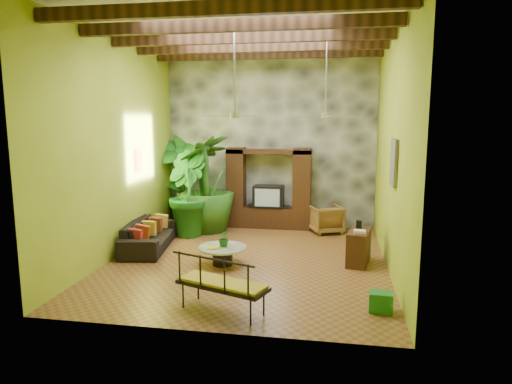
% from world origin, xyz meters
% --- Properties ---
extents(ground, '(7.00, 7.00, 0.00)m').
position_xyz_m(ground, '(0.00, 0.00, 0.00)').
color(ground, brown).
rests_on(ground, ground).
extents(ceiling, '(6.00, 7.00, 0.02)m').
position_xyz_m(ceiling, '(0.00, 0.00, 5.00)').
color(ceiling, silver).
rests_on(ceiling, back_wall).
extents(back_wall, '(6.00, 0.02, 5.00)m').
position_xyz_m(back_wall, '(0.00, 3.50, 2.50)').
color(back_wall, olive).
rests_on(back_wall, ground).
extents(left_wall, '(0.02, 7.00, 5.00)m').
position_xyz_m(left_wall, '(-3.00, 0.00, 2.50)').
color(left_wall, olive).
rests_on(left_wall, ground).
extents(right_wall, '(0.02, 7.00, 5.00)m').
position_xyz_m(right_wall, '(3.00, 0.00, 2.50)').
color(right_wall, olive).
rests_on(right_wall, ground).
extents(stone_accent_wall, '(5.98, 0.10, 4.98)m').
position_xyz_m(stone_accent_wall, '(0.00, 3.44, 2.50)').
color(stone_accent_wall, '#3C3F44').
rests_on(stone_accent_wall, ground).
extents(ceiling_beams, '(5.95, 5.36, 0.22)m').
position_xyz_m(ceiling_beams, '(0.00, 0.00, 4.78)').
color(ceiling_beams, '#3F2214').
rests_on(ceiling_beams, ceiling).
extents(entertainment_center, '(2.40, 0.55, 2.30)m').
position_xyz_m(entertainment_center, '(0.00, 3.14, 0.97)').
color(entertainment_center, black).
rests_on(entertainment_center, ground).
extents(ceiling_fan_front, '(1.28, 1.28, 1.86)m').
position_xyz_m(ceiling_fan_front, '(-0.20, -0.40, 3.40)').
color(ceiling_fan_front, '#A6A6AA').
rests_on(ceiling_fan_front, ceiling).
extents(ceiling_fan_back, '(1.28, 1.28, 1.86)m').
position_xyz_m(ceiling_fan_back, '(1.60, 1.20, 3.40)').
color(ceiling_fan_back, '#A6A6AA').
rests_on(ceiling_fan_back, ceiling).
extents(wall_art_mask, '(0.06, 0.32, 0.55)m').
position_xyz_m(wall_art_mask, '(-2.96, 1.00, 2.10)').
color(wall_art_mask, gold).
rests_on(wall_art_mask, left_wall).
extents(wall_art_painting, '(0.06, 0.70, 0.90)m').
position_xyz_m(wall_art_painting, '(2.96, -0.60, 2.30)').
color(wall_art_painting, '#286895').
rests_on(wall_art_painting, right_wall).
extents(sofa, '(1.25, 2.43, 0.68)m').
position_xyz_m(sofa, '(-2.56, 0.53, 0.34)').
color(sofa, black).
rests_on(sofa, ground).
extents(wicker_armchair, '(1.06, 1.07, 0.75)m').
position_xyz_m(wicker_armchair, '(1.66, 2.80, 0.38)').
color(wicker_armchair, olive).
rests_on(wicker_armchair, ground).
extents(tall_plant_a, '(1.74, 1.47, 2.80)m').
position_xyz_m(tall_plant_a, '(-2.62, 3.15, 1.40)').
color(tall_plant_a, '#1E671B').
rests_on(tall_plant_a, ground).
extents(tall_plant_b, '(1.60, 1.61, 2.29)m').
position_xyz_m(tall_plant_b, '(-2.07, 1.93, 1.14)').
color(tall_plant_b, '#1C6B20').
rests_on(tall_plant_b, ground).
extents(tall_plant_c, '(1.97, 1.97, 2.69)m').
position_xyz_m(tall_plant_c, '(-1.64, 2.46, 1.34)').
color(tall_plant_c, '#275917').
rests_on(tall_plant_c, ground).
extents(coffee_table, '(1.04, 1.04, 0.40)m').
position_xyz_m(coffee_table, '(-0.49, -0.40, 0.26)').
color(coffee_table, black).
rests_on(coffee_table, ground).
extents(centerpiece_plant, '(0.37, 0.33, 0.37)m').
position_xyz_m(centerpiece_plant, '(-0.46, -0.36, 0.58)').
color(centerpiece_plant, '#1B5817').
rests_on(centerpiece_plant, coffee_table).
extents(yellow_tray, '(0.30, 0.25, 0.03)m').
position_xyz_m(yellow_tray, '(-0.66, -0.57, 0.41)').
color(yellow_tray, yellow).
rests_on(yellow_tray, coffee_table).
extents(iron_bench, '(1.63, 1.08, 0.57)m').
position_xyz_m(iron_bench, '(0.09, -2.83, 0.54)').
color(iron_bench, black).
rests_on(iron_bench, ground).
extents(side_console, '(0.58, 0.98, 0.74)m').
position_xyz_m(side_console, '(2.41, 0.17, 0.37)').
color(side_console, '#331D10').
rests_on(side_console, ground).
extents(green_bin, '(0.39, 0.30, 0.33)m').
position_xyz_m(green_bin, '(2.65, -2.32, 0.16)').
color(green_bin, '#1C692C').
rests_on(green_bin, ground).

